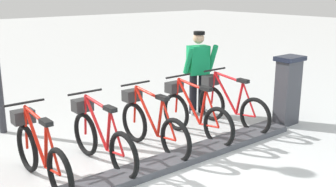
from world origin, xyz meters
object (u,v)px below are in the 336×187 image
object	(u,v)px
bike_docked_0	(229,104)
bike_docked_4	(40,152)
payment_kiosk	(288,89)
bike_docked_1	(193,113)
bike_docked_2	(151,124)
bike_docked_3	(100,137)
worker_near_rack	(198,70)

from	to	relation	value
bike_docked_0	bike_docked_4	distance (m)	3.55
payment_kiosk	bike_docked_1	xyz separation A→B (m)	(0.57, 1.81, -0.24)
bike_docked_2	bike_docked_3	size ratio (longest dim) A/B	1.00
bike_docked_0	bike_docked_4	world-z (taller)	same
bike_docked_1	bike_docked_4	world-z (taller)	same
payment_kiosk	bike_docked_3	size ratio (longest dim) A/B	0.74
bike_docked_0	worker_near_rack	distance (m)	1.03
bike_docked_2	bike_docked_3	xyz separation A→B (m)	(0.00, 0.89, 0.00)
bike_docked_0	bike_docked_2	size ratio (longest dim) A/B	1.00
bike_docked_0	bike_docked_2	bearing A→B (deg)	90.00
bike_docked_0	bike_docked_1	xyz separation A→B (m)	(0.00, 0.89, 0.00)
bike_docked_0	bike_docked_3	size ratio (longest dim) A/B	1.00
worker_near_rack	bike_docked_2	bearing A→B (deg)	116.33
bike_docked_0	bike_docked_2	xyz separation A→B (m)	(0.00, 1.77, 0.00)
bike_docked_0	worker_near_rack	world-z (taller)	worker_near_rack
bike_docked_1	worker_near_rack	bearing A→B (deg)	-46.26
bike_docked_3	bike_docked_4	distance (m)	0.89
bike_docked_2	payment_kiosk	bearing A→B (deg)	-101.95
payment_kiosk	bike_docked_2	size ratio (longest dim) A/B	0.74
worker_near_rack	bike_docked_1	bearing A→B (deg)	133.74
bike_docked_1	bike_docked_0	bearing A→B (deg)	-90.00
bike_docked_1	bike_docked_3	xyz separation A→B (m)	(0.00, 1.77, 0.00)
bike_docked_4	worker_near_rack	xyz separation A→B (m)	(0.91, -3.61, 0.48)
payment_kiosk	worker_near_rack	world-z (taller)	worker_near_rack
bike_docked_4	bike_docked_1	bearing A→B (deg)	-90.00
bike_docked_3	worker_near_rack	xyz separation A→B (m)	(0.91, -2.72, 0.48)
payment_kiosk	bike_docked_0	bearing A→B (deg)	58.33
payment_kiosk	bike_docked_2	distance (m)	2.77
bike_docked_4	payment_kiosk	bearing A→B (deg)	-97.28
payment_kiosk	bike_docked_3	xyz separation A→B (m)	(0.57, 3.59, -0.24)
bike_docked_3	payment_kiosk	bearing A→B (deg)	-99.05
bike_docked_0	bike_docked_1	size ratio (longest dim) A/B	1.00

